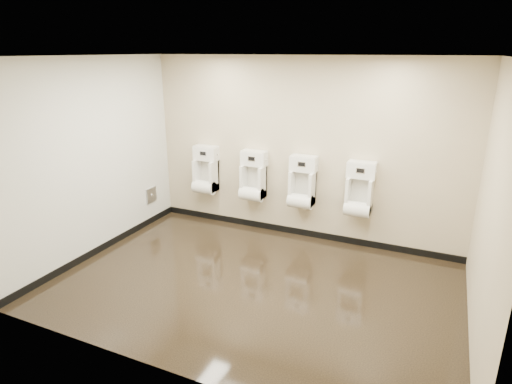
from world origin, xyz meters
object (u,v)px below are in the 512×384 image
Objects in this scene: urinal_2 at (302,186)px; urinal_3 at (359,193)px; access_panel at (151,195)px; urinal_0 at (206,173)px; urinal_1 at (253,180)px.

urinal_2 is 0.88m from urinal_3.
urinal_2 is (2.57, 0.41, 0.38)m from access_panel.
access_panel is 0.32× the size of urinal_0.
urinal_2 is at bearing 0.00° from urinal_1.
urinal_3 is (3.44, 0.41, 0.38)m from access_panel.
urinal_1 and urinal_2 have the same top height.
access_panel is 1.82m from urinal_1.
urinal_3 is at bearing 0.00° from urinal_0.
urinal_1 is 1.00× the size of urinal_3.
access_panel is 0.32× the size of urinal_3.
access_panel is 1.02m from urinal_0.
urinal_2 is at bearing 0.00° from urinal_0.
access_panel is at bearing -173.22° from urinal_3.
urinal_1 is at bearing 180.00° from urinal_2.
urinal_0 is 2.59m from urinal_3.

